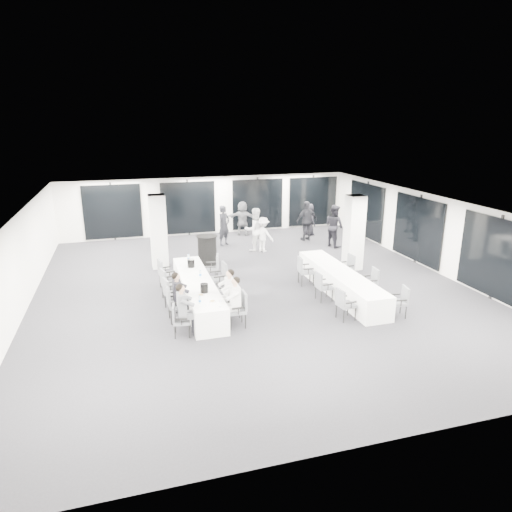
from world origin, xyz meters
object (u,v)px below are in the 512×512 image
(chair_main_right_mid, at_px, (225,287))
(chair_side_right_mid, at_px, (371,280))
(standing_guest_b, at_px, (255,227))
(cocktail_table, at_px, (207,250))
(banquet_table_side, at_px, (340,282))
(chair_side_right_far, at_px, (348,266))
(standing_guest_d, at_px, (307,218))
(banquet_table_main, at_px, (197,291))
(ice_bucket_far, at_px, (191,263))
(standing_guest_g, at_px, (159,226))
(chair_side_left_far, at_px, (304,269))
(chair_main_left_near, at_px, (179,318))
(standing_guest_f, at_px, (243,216))
(chair_main_right_far, at_px, (213,267))
(chair_main_left_mid, at_px, (171,292))
(chair_main_left_fourth, at_px, (168,282))
(chair_side_left_near, at_px, (344,302))
(chair_side_left_mid, at_px, (322,285))
(chair_main_right_near, at_px, (239,307))
(standing_guest_a, at_px, (224,223))
(chair_side_right_near, at_px, (400,300))
(chair_main_left_far, at_px, (165,272))
(chair_main_right_fourth, at_px, (220,276))
(chair_main_left_second, at_px, (174,302))
(standing_guest_e, at_px, (309,217))
(standing_guest_c, at_px, (263,232))
(chair_main_right_second, at_px, (233,300))
(ice_bucket_near, at_px, (204,288))
(standing_guest_h, at_px, (334,223))

(chair_main_right_mid, bearing_deg, chair_side_right_mid, -99.12)
(standing_guest_b, bearing_deg, cocktail_table, 22.67)
(banquet_table_side, bearing_deg, chair_side_right_far, 53.11)
(standing_guest_d, bearing_deg, chair_main_right_mid, 43.02)
(banquet_table_main, relative_size, ice_bucket_far, 18.43)
(banquet_table_side, distance_m, ice_bucket_far, 4.95)
(standing_guest_g, bearing_deg, chair_side_left_far, -43.20)
(chair_main_left_near, relative_size, standing_guest_f, 0.45)
(banquet_table_side, height_order, chair_main_right_far, chair_main_right_far)
(chair_main_left_mid, height_order, standing_guest_f, standing_guest_f)
(chair_main_left_fourth, bearing_deg, standing_guest_g, 164.67)
(chair_side_left_near, bearing_deg, standing_guest_f, 175.11)
(chair_main_left_mid, height_order, chair_side_left_mid, chair_main_left_mid)
(chair_main_right_near, relative_size, standing_guest_a, 0.48)
(chair_side_right_far, bearing_deg, chair_side_right_near, 175.11)
(chair_main_left_fourth, relative_size, standing_guest_a, 0.49)
(chair_main_right_mid, xyz_separation_m, chair_side_right_far, (4.60, 0.87, 0.01))
(chair_main_right_far, distance_m, standing_guest_f, 6.83)
(chair_main_right_mid, height_order, chair_side_right_near, chair_side_right_near)
(chair_main_left_mid, relative_size, chair_side_left_far, 0.99)
(chair_side_left_far, bearing_deg, standing_guest_d, 162.37)
(chair_side_left_mid, height_order, chair_side_left_far, chair_side_left_far)
(chair_main_left_far, distance_m, chair_side_right_near, 7.50)
(chair_main_left_near, distance_m, chair_main_right_fourth, 3.15)
(standing_guest_g, bearing_deg, chair_main_left_second, -80.28)
(chair_main_left_mid, relative_size, standing_guest_e, 0.56)
(standing_guest_e, bearing_deg, standing_guest_c, 114.91)
(chair_main_right_second, distance_m, standing_guest_g, 8.18)
(chair_main_right_mid, bearing_deg, chair_side_left_near, -126.13)
(standing_guest_c, bearing_deg, chair_main_right_near, 114.23)
(standing_guest_b, distance_m, standing_guest_e, 3.90)
(banquet_table_main, relative_size, chair_main_left_second, 5.04)
(chair_main_right_second, distance_m, ice_bucket_near, 0.90)
(chair_side_right_near, bearing_deg, standing_guest_e, 3.10)
(banquet_table_side, bearing_deg, ice_bucket_far, 158.54)
(chair_main_left_second, bearing_deg, chair_main_left_fourth, 178.55)
(chair_main_left_near, xyz_separation_m, standing_guest_h, (7.71, 6.92, 0.57))
(chair_main_left_second, distance_m, chair_main_right_mid, 1.89)
(banquet_table_main, xyz_separation_m, chair_main_left_near, (-0.82, -2.09, 0.12))
(chair_side_left_far, xyz_separation_m, standing_guest_a, (-1.51, 5.79, 0.46))
(chair_main_left_near, xyz_separation_m, chair_side_right_near, (6.25, -0.53, 0.02))
(standing_guest_b, bearing_deg, standing_guest_c, 139.21)
(standing_guest_e, bearing_deg, chair_main_right_near, 136.32)
(ice_bucket_near, bearing_deg, banquet_table_side, 7.60)
(chair_side_left_near, bearing_deg, chair_main_left_near, -99.89)
(banquet_table_main, xyz_separation_m, standing_guest_e, (6.66, 7.11, 0.49))
(chair_main_left_second, bearing_deg, ice_bucket_near, 91.48)
(chair_main_right_fourth, relative_size, chair_side_left_mid, 1.14)
(standing_guest_b, distance_m, standing_guest_c, 0.42)
(chair_main_right_near, relative_size, standing_guest_c, 0.58)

